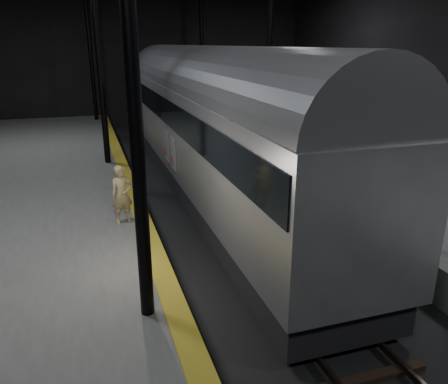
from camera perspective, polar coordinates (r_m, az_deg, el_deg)
name	(u,v)px	position (r m, az deg, el deg)	size (l,w,h in m)	color
ground	(253,247)	(13.75, 3.78, -7.13)	(44.00, 44.00, 0.00)	black
platform_right	(448,206)	(17.57, 27.25, -1.60)	(9.00, 43.80, 1.00)	#4C4C49
tactile_strip	(147,230)	(12.59, -10.08, -4.90)	(0.50, 43.80, 0.01)	olive
track	(253,245)	(13.72, 3.79, -6.87)	(2.40, 43.00, 0.24)	#3F3328
train	(207,117)	(17.53, -2.30, 9.74)	(3.24, 21.71, 5.80)	gray
woman	(122,195)	(12.97, -13.19, -0.34)	(0.63, 0.41, 1.72)	tan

